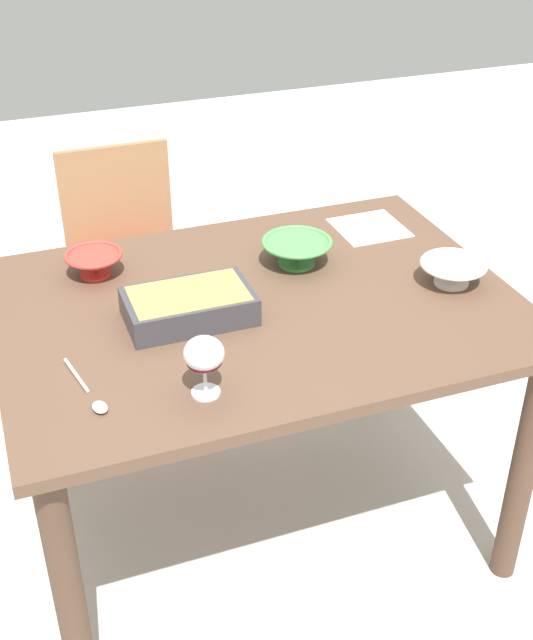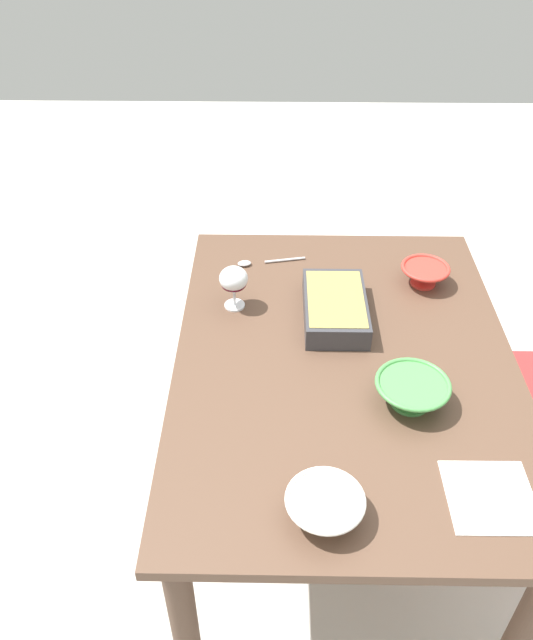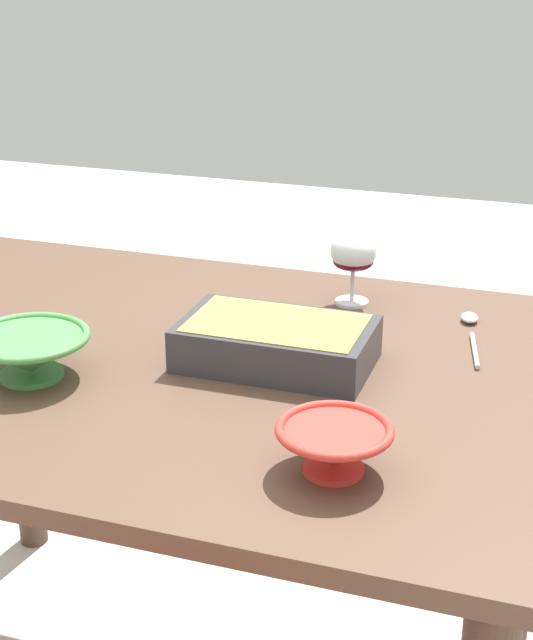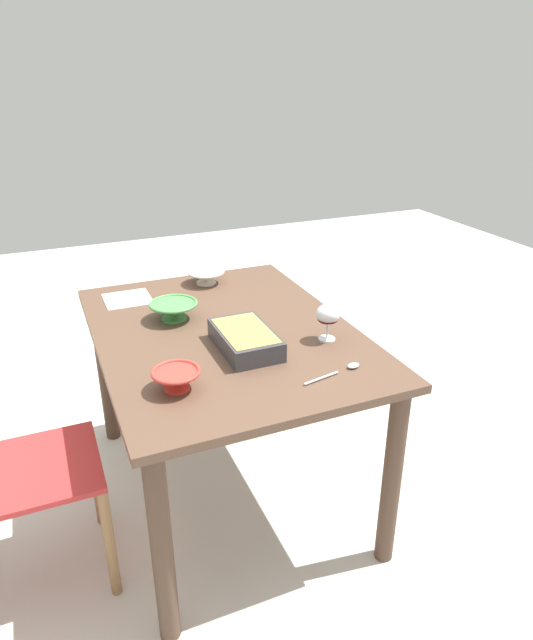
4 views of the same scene
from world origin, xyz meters
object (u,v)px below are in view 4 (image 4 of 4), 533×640
object	(u,v)px
dining_table	(225,356)
chair	(1,473)
mixing_bowl	(174,310)
napkin	(128,299)
small_bowl	(206,276)
serving_bowl	(176,378)
serving_spoon	(343,369)
casserole_dish	(245,338)
wine_glass	(328,316)

from	to	relation	value
dining_table	chair	distance (m)	0.86
mixing_bowl	napkin	size ratio (longest dim) A/B	0.98
mixing_bowl	small_bowl	xyz separation A→B (m)	(0.34, -0.24, -0.00)
chair	serving_bowl	size ratio (longest dim) A/B	5.61
serving_spoon	serving_bowl	bearing A→B (deg)	78.93
serving_bowl	serving_spoon	world-z (taller)	serving_bowl
casserole_dish	napkin	size ratio (longest dim) A/B	1.57
casserole_dish	serving_bowl	size ratio (longest dim) A/B	1.99
small_bowl	chair	bearing A→B (deg)	126.26
dining_table	napkin	distance (m)	0.54
small_bowl	napkin	size ratio (longest dim) A/B	0.88
wine_glass	casserole_dish	distance (m)	0.31
casserole_dish	napkin	distance (m)	0.70
mixing_bowl	serving_bowl	distance (m)	0.53
dining_table	serving_bowl	distance (m)	0.47
wine_glass	mixing_bowl	size ratio (longest dim) A/B	0.73
mixing_bowl	serving_spoon	bearing A→B (deg)	-146.99
chair	wine_glass	world-z (taller)	wine_glass
serving_bowl	dining_table	bearing A→B (deg)	-37.85
dining_table	wine_glass	xyz separation A→B (m)	(-0.23, -0.32, 0.21)
mixing_bowl	serving_bowl	bearing A→B (deg)	166.55
chair	mixing_bowl	size ratio (longest dim) A/B	4.50
wine_glass	mixing_bowl	bearing A→B (deg)	49.85
dining_table	small_bowl	bearing A→B (deg)	-9.73
serving_bowl	chair	bearing A→B (deg)	71.63
napkin	small_bowl	bearing A→B (deg)	-81.80
casserole_dish	small_bowl	xyz separation A→B (m)	(0.68, -0.07, -0.00)
dining_table	serving_bowl	size ratio (longest dim) A/B	8.40
casserole_dish	serving_spoon	size ratio (longest dim) A/B	1.34
dining_table	napkin	bearing A→B (deg)	32.15
casserole_dish	serving_bowl	distance (m)	0.34
wine_glass	serving_spoon	distance (m)	0.25
serving_spoon	casserole_dish	bearing A→B (deg)	40.43
small_bowl	napkin	bearing A→B (deg)	98.20
chair	serving_bowl	distance (m)	0.67
casserole_dish	serving_spoon	distance (m)	0.36
serving_bowl	casserole_dish	bearing A→B (deg)	-59.32
chair	small_bowl	xyz separation A→B (m)	(0.67, -0.91, 0.32)
casserole_dish	mixing_bowl	size ratio (longest dim) A/B	1.60
casserole_dish	dining_table	bearing A→B (deg)	5.98
dining_table	serving_bowl	xyz separation A→B (m)	(-0.35, 0.27, 0.15)
casserole_dish	serving_spoon	xyz separation A→B (m)	(-0.28, -0.24, -0.03)
wine_glass	napkin	distance (m)	0.91
wine_glass	dining_table	bearing A→B (deg)	54.38
casserole_dish	mixing_bowl	bearing A→B (deg)	26.00
small_bowl	serving_spoon	bearing A→B (deg)	-170.03
chair	serving_bowl	bearing A→B (deg)	-108.37
wine_glass	small_bowl	world-z (taller)	wine_glass
dining_table	casserole_dish	distance (m)	0.24
mixing_bowl	small_bowl	bearing A→B (deg)	-35.08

